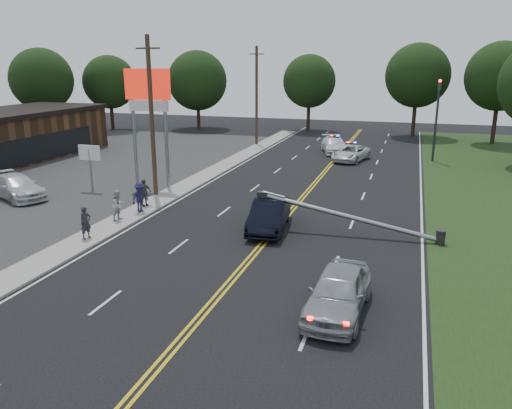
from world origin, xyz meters
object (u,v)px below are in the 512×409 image
(traffic_signal, at_px, (437,113))
(emergency_b, at_px, (334,145))
(crashed_sedan, at_px, (269,215))
(bystander_b, at_px, (119,205))
(waiting_sedan, at_px, (338,292))
(small_sign, at_px, (90,157))
(utility_pole_far, at_px, (257,96))
(parked_car, at_px, (16,187))
(emergency_a, at_px, (351,153))
(bystander_a, at_px, (86,223))
(fallen_streetlight, at_px, (358,219))
(pylon_sign, at_px, (148,100))
(bystander_d, at_px, (144,193))
(bystander_c, at_px, (140,197))
(utility_pole_mid, at_px, (152,117))

(traffic_signal, relative_size, emergency_b, 1.36)
(crashed_sedan, xyz_separation_m, bystander_b, (-8.14, -1.21, 0.15))
(traffic_signal, bearing_deg, waiting_sedan, -97.31)
(small_sign, height_order, traffic_signal, traffic_signal)
(emergency_b, bearing_deg, bystander_b, -124.60)
(bystander_b, bearing_deg, waiting_sedan, -105.42)
(utility_pole_far, height_order, parked_car, utility_pole_far)
(parked_car, relative_size, emergency_a, 1.08)
(emergency_b, bearing_deg, bystander_a, -122.55)
(crashed_sedan, relative_size, emergency_b, 0.93)
(fallen_streetlight, distance_m, bystander_b, 12.73)
(small_sign, bearing_deg, bystander_a, -56.53)
(bystander_b, bearing_deg, fallen_streetlight, -71.05)
(pylon_sign, height_order, emergency_a, pylon_sign)
(emergency_b, bearing_deg, bystander_d, -126.77)
(pylon_sign, height_order, traffic_signal, pylon_sign)
(bystander_a, relative_size, bystander_c, 0.93)
(crashed_sedan, bearing_deg, utility_pole_far, 101.87)
(small_sign, relative_size, bystander_b, 1.87)
(bystander_a, bearing_deg, small_sign, 53.20)
(bystander_d, bearing_deg, utility_pole_mid, 43.43)
(utility_pole_mid, height_order, bystander_d, utility_pole_mid)
(emergency_b, bearing_deg, pylon_sign, -136.51)
(utility_pole_mid, height_order, bystander_b, utility_pole_mid)
(utility_pole_mid, distance_m, bystander_d, 4.98)
(utility_pole_far, distance_m, bystander_a, 30.89)
(utility_pole_mid, height_order, bystander_a, utility_pole_mid)
(pylon_sign, bearing_deg, bystander_b, -74.72)
(bystander_c, relative_size, bystander_d, 1.05)
(fallen_streetlight, xyz_separation_m, bystander_b, (-12.64, -1.49, 0.03))
(traffic_signal, xyz_separation_m, waiting_sedan, (-3.88, -30.23, -3.42))
(traffic_signal, distance_m, fallen_streetlight, 22.62)
(emergency_a, relative_size, bystander_d, 2.90)
(utility_pole_mid, relative_size, emergency_a, 2.10)
(crashed_sedan, bearing_deg, bystander_a, -158.48)
(emergency_b, bearing_deg, small_sign, -141.53)
(utility_pole_far, xyz_separation_m, bystander_a, (0.88, -30.60, -4.17))
(waiting_sedan, xyz_separation_m, bystander_c, (-12.55, 8.44, 0.19))
(utility_pole_mid, bearing_deg, fallen_streetlight, -16.64)
(parked_car, bearing_deg, utility_pole_far, 6.33)
(traffic_signal, distance_m, utility_pole_mid, 25.12)
(utility_pole_far, bearing_deg, utility_pole_mid, -90.00)
(traffic_signal, bearing_deg, emergency_a, -164.04)
(traffic_signal, xyz_separation_m, emergency_a, (-6.90, -1.97, -3.54))
(traffic_signal, height_order, crashed_sedan, traffic_signal)
(parked_car, distance_m, bystander_c, 9.32)
(utility_pole_far, bearing_deg, bystander_a, -88.35)
(fallen_streetlight, relative_size, parked_car, 1.82)
(utility_pole_mid, distance_m, crashed_sedan, 10.76)
(bystander_a, bearing_deg, parked_car, 78.72)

